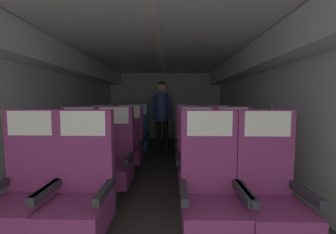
{
  "coord_description": "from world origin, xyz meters",
  "views": [
    {
      "loc": [
        0.2,
        0.04,
        1.19
      ],
      "look_at": [
        0.15,
        3.24,
        0.94
      ],
      "focal_mm": 22.46,
      "sensor_mm": 36.0,
      "label": 1
    }
  ],
  "objects": [
    {
      "name": "seat_b_right_aisle",
      "position": [
        0.95,
        2.52,
        0.47
      ],
      "size": [
        0.48,
        0.48,
        1.12
      ],
      "color": "#38383D",
      "rests_on": "ground"
    },
    {
      "name": "flight_attendant",
      "position": [
        -0.01,
        4.6,
        0.99
      ],
      "size": [
        0.43,
        0.28,
        1.61
      ],
      "rotation": [
        0.0,
        0.0,
        0.1
      ],
      "color": "black",
      "rests_on": "ground"
    },
    {
      "name": "seat_b_right_window",
      "position": [
        0.51,
        2.5,
        0.47
      ],
      "size": [
        0.48,
        0.48,
        1.12
      ],
      "color": "#38383D",
      "rests_on": "ground"
    },
    {
      "name": "seat_a_left_window",
      "position": [
        -0.95,
        1.63,
        0.47
      ],
      "size": [
        0.48,
        0.48,
        1.12
      ],
      "color": "#38383D",
      "rests_on": "ground"
    },
    {
      "name": "ground",
      "position": [
        0.0,
        3.32,
        -0.01
      ],
      "size": [
        3.69,
        7.04,
        0.02
      ],
      "primitive_type": "cube",
      "color": "#3D3833"
    },
    {
      "name": "fuselage_shell",
      "position": [
        0.0,
        3.58,
        1.53
      ],
      "size": [
        3.57,
        6.69,
        2.1
      ],
      "color": "silver",
      "rests_on": "ground"
    },
    {
      "name": "seat_a_right_aisle",
      "position": [
        0.96,
        1.61,
        0.47
      ],
      "size": [
        0.48,
        0.48,
        1.12
      ],
      "color": "#38383D",
      "rests_on": "ground"
    },
    {
      "name": "seat_d_left_aisle",
      "position": [
        -0.5,
        4.31,
        0.47
      ],
      "size": [
        0.48,
        0.48,
        1.12
      ],
      "color": "#38383D",
      "rests_on": "ground"
    },
    {
      "name": "seat_a_left_aisle",
      "position": [
        -0.51,
        1.61,
        0.47
      ],
      "size": [
        0.48,
        0.48,
        1.12
      ],
      "color": "#38383D",
      "rests_on": "ground"
    },
    {
      "name": "seat_d_right_window",
      "position": [
        0.5,
        4.32,
        0.47
      ],
      "size": [
        0.48,
        0.48,
        1.12
      ],
      "color": "#38383D",
      "rests_on": "ground"
    },
    {
      "name": "seat_d_right_aisle",
      "position": [
        0.96,
        4.31,
        0.47
      ],
      "size": [
        0.48,
        0.48,
        1.12
      ],
      "color": "#38383D",
      "rests_on": "ground"
    },
    {
      "name": "seat_c_right_window",
      "position": [
        0.5,
        3.41,
        0.47
      ],
      "size": [
        0.48,
        0.48,
        1.12
      ],
      "color": "#38383D",
      "rests_on": "ground"
    },
    {
      "name": "seat_b_left_aisle",
      "position": [
        -0.51,
        2.52,
        0.47
      ],
      "size": [
        0.48,
        0.48,
        1.12
      ],
      "color": "#38383D",
      "rests_on": "ground"
    },
    {
      "name": "seat_b_left_window",
      "position": [
        -0.94,
        2.52,
        0.47
      ],
      "size": [
        0.48,
        0.48,
        1.12
      ],
      "color": "#38383D",
      "rests_on": "ground"
    },
    {
      "name": "seat_c_right_aisle",
      "position": [
        0.95,
        3.4,
        0.47
      ],
      "size": [
        0.48,
        0.48,
        1.12
      ],
      "color": "#38383D",
      "rests_on": "ground"
    },
    {
      "name": "seat_c_left_window",
      "position": [
        -0.95,
        3.41,
        0.47
      ],
      "size": [
        0.48,
        0.48,
        1.12
      ],
      "color": "#38383D",
      "rests_on": "ground"
    },
    {
      "name": "seat_c_left_aisle",
      "position": [
        -0.5,
        3.41,
        0.47
      ],
      "size": [
        0.48,
        0.48,
        1.12
      ],
      "color": "#38383D",
      "rests_on": "ground"
    },
    {
      "name": "seat_d_left_window",
      "position": [
        -0.94,
        4.32,
        0.47
      ],
      "size": [
        0.48,
        0.48,
        1.12
      ],
      "color": "#38383D",
      "rests_on": "ground"
    },
    {
      "name": "seat_a_right_window",
      "position": [
        0.51,
        1.62,
        0.47
      ],
      "size": [
        0.48,
        0.48,
        1.12
      ],
      "color": "#38383D",
      "rests_on": "ground"
    }
  ]
}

